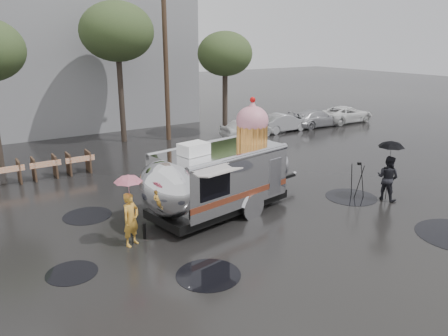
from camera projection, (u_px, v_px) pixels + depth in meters
ground at (287, 229)px, 14.43m from camera, size 120.00×120.00×0.00m
puddles at (305, 231)px, 14.29m from camera, size 13.03×10.24×0.01m
grey_building at (15, 30)px, 29.78m from camera, size 22.00×12.00×13.00m
utility_pole at (166, 63)px, 25.65m from camera, size 1.60×0.28×9.00m
tree_mid at (117, 32)px, 24.66m from camera, size 4.20×4.20×8.03m
tree_right at (225, 54)px, 26.54m from camera, size 3.36×3.36×6.42m
barricade_row at (45, 167)px, 19.41m from camera, size 4.30×0.80×1.00m
parked_cars at (303, 118)px, 29.99m from camera, size 13.20×1.90×1.50m
airstream_trailer at (221, 174)px, 15.44m from camera, size 7.52×3.68×4.10m
person_left at (131, 219)px, 13.09m from camera, size 0.72×0.63×1.67m
umbrella_pink at (129, 186)px, 12.78m from camera, size 1.03×1.03×2.25m
person_right at (388, 178)px, 16.79m from camera, size 0.63×0.92×1.76m
umbrella_black at (391, 151)px, 16.48m from camera, size 1.20×1.20×2.37m
tripod at (358, 177)px, 17.13m from camera, size 0.54×0.58×1.41m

